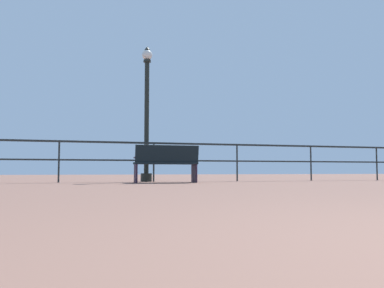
% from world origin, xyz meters
% --- Properties ---
extents(pier_railing, '(23.64, 0.05, 1.04)m').
position_xyz_m(pier_railing, '(0.00, 9.85, 0.78)').
color(pier_railing, '#212626').
rests_on(pier_railing, ground_plane).
extents(bench_near_left, '(1.54, 0.70, 0.90)m').
position_xyz_m(bench_near_left, '(0.14, 8.94, 0.51)').
color(bench_near_left, black).
rests_on(bench_near_left, ground_plane).
extents(lamppost_center, '(0.30, 0.30, 3.68)m').
position_xyz_m(lamppost_center, '(-0.16, 10.09, 1.89)').
color(lamppost_center, black).
rests_on(lamppost_center, ground_plane).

